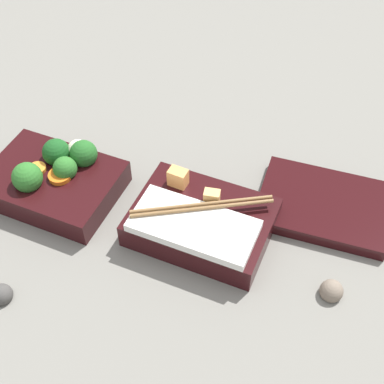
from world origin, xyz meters
TOP-DOWN VIEW (x-y plane):
  - ground_plane at (0.00, 0.00)m, footprint 3.00×3.00m
  - bento_tray_vegetable at (-0.11, 0.01)m, footprint 0.19×0.14m
  - bento_tray_rice at (0.12, 0.01)m, footprint 0.19×0.14m
  - bento_lid at (0.26, 0.12)m, footprint 0.19×0.15m
  - pebble_0 at (0.31, -0.01)m, footprint 0.03×0.03m
  - pebble_2 at (-0.07, -0.18)m, footprint 0.03×0.03m

SIDE VIEW (x-z plane):
  - ground_plane at x=0.00m, z-range 0.00..0.00m
  - pebble_2 at x=-0.07m, z-range -0.01..0.02m
  - pebble_0 at x=0.31m, z-range -0.01..0.02m
  - bento_lid at x=0.26m, z-range 0.00..0.02m
  - bento_tray_rice at x=0.12m, z-range -0.01..0.06m
  - bento_tray_vegetable at x=-0.11m, z-range -0.01..0.06m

